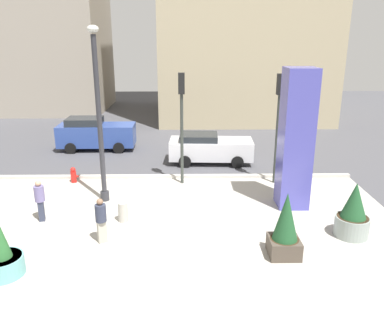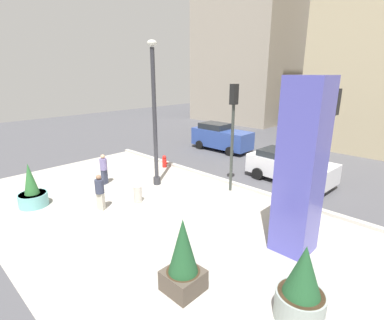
% 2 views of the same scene
% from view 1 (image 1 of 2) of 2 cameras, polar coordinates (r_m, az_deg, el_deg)
% --- Properties ---
extents(ground_plane, '(60.00, 60.00, 0.00)m').
position_cam_1_polar(ground_plane, '(19.83, -3.99, -1.76)').
color(ground_plane, '#47474C').
extents(plaza_pavement, '(18.00, 10.00, 0.02)m').
position_cam_1_polar(plaza_pavement, '(14.32, -5.25, -9.75)').
color(plaza_pavement, '#ADA89E').
rests_on(plaza_pavement, ground_plane).
extents(curb_strip, '(18.00, 0.24, 0.16)m').
position_cam_1_polar(curb_strip, '(18.98, -4.14, -2.41)').
color(curb_strip, '#B7B2A8').
rests_on(curb_strip, ground_plane).
extents(lamp_post, '(0.44, 0.44, 6.94)m').
position_cam_1_polar(lamp_post, '(15.86, -13.30, 5.58)').
color(lamp_post, '#2D2D33').
rests_on(lamp_post, ground_plane).
extents(art_pillar_blue, '(1.16, 1.16, 5.47)m').
position_cam_1_polar(art_pillar_blue, '(15.65, 14.85, 2.85)').
color(art_pillar_blue, '#4C4CAD').
rests_on(art_pillar_blue, ground_plane).
extents(potted_plant_mid_plaza, '(0.94, 0.94, 2.10)m').
position_cam_1_polar(potted_plant_mid_plaza, '(12.51, 13.40, -9.56)').
color(potted_plant_mid_plaza, '#4C4238').
rests_on(potted_plant_mid_plaza, ground_plane).
extents(potted_plant_curbside, '(1.14, 1.14, 1.94)m').
position_cam_1_polar(potted_plant_curbside, '(14.43, 22.37, -7.24)').
color(potted_plant_curbside, gray).
rests_on(potted_plant_curbside, ground_plane).
extents(potted_plant_near_left, '(1.18, 1.18, 1.92)m').
position_cam_1_polar(potted_plant_near_left, '(12.64, -25.98, -12.26)').
color(potted_plant_near_left, '#6BB2B2').
rests_on(potted_plant_near_left, ground_plane).
extents(fire_hydrant, '(0.36, 0.26, 0.75)m').
position_cam_1_polar(fire_hydrant, '(19.10, -16.83, -2.10)').
color(fire_hydrant, red).
rests_on(fire_hydrant, ground_plane).
extents(concrete_bollard, '(0.36, 0.36, 0.75)m').
position_cam_1_polar(concrete_bollard, '(14.77, -9.98, -7.45)').
color(concrete_bollard, '#B2ADA3').
rests_on(concrete_bollard, ground_plane).
extents(traffic_light_corner, '(0.28, 0.42, 5.01)m').
position_cam_1_polar(traffic_light_corner, '(17.90, 12.45, 6.85)').
color(traffic_light_corner, '#333833').
rests_on(traffic_light_corner, ground_plane).
extents(traffic_light_far_side, '(0.28, 0.42, 5.05)m').
position_cam_1_polar(traffic_light_far_side, '(17.43, -1.51, 7.04)').
color(traffic_light_far_side, '#333833').
rests_on(traffic_light_far_side, ground_plane).
extents(car_far_lane, '(4.52, 2.01, 1.94)m').
position_cam_1_polar(car_far_lane, '(24.21, -13.83, 3.74)').
color(car_far_lane, '#2D4793').
rests_on(car_far_lane, ground_plane).
extents(car_intersection, '(4.48, 2.18, 1.59)m').
position_cam_1_polar(car_intersection, '(21.08, 2.57, 1.78)').
color(car_intersection, silver).
rests_on(car_intersection, ground_plane).
extents(pedestrian_crossing, '(0.44, 0.44, 1.59)m').
position_cam_1_polar(pedestrian_crossing, '(15.45, -21.23, -5.26)').
color(pedestrian_crossing, '#33384C').
rests_on(pedestrian_crossing, ground_plane).
extents(pedestrian_by_curb, '(0.49, 0.49, 1.57)m').
position_cam_1_polar(pedestrian_by_curb, '(13.28, -13.07, -8.29)').
color(pedestrian_by_curb, '#B2AD9E').
rests_on(pedestrian_by_curb, ground_plane).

